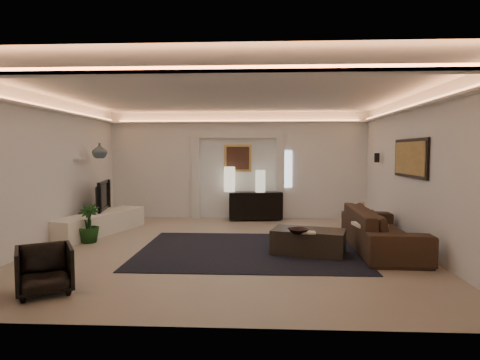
{
  "coord_description": "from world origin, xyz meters",
  "views": [
    {
      "loc": [
        0.6,
        -7.55,
        1.82
      ],
      "look_at": [
        0.2,
        0.6,
        1.25
      ],
      "focal_mm": 30.23,
      "sensor_mm": 36.0,
      "label": 1
    }
  ],
  "objects_px": {
    "console": "(256,205)",
    "coffee_table": "(308,243)",
    "armchair": "(44,270)",
    "sofa": "(381,230)"
  },
  "relations": [
    {
      "from": "console",
      "to": "coffee_table",
      "type": "relative_size",
      "value": 1.12
    },
    {
      "from": "console",
      "to": "coffee_table",
      "type": "xyz_separation_m",
      "value": [
        0.98,
        -3.52,
        -0.2
      ]
    },
    {
      "from": "console",
      "to": "coffee_table",
      "type": "height_order",
      "value": "console"
    },
    {
      "from": "armchair",
      "to": "coffee_table",
      "type": "bearing_deg",
      "value": 0.04
    },
    {
      "from": "sofa",
      "to": "armchair",
      "type": "relative_size",
      "value": 3.88
    },
    {
      "from": "sofa",
      "to": "armchair",
      "type": "bearing_deg",
      "value": 118.84
    },
    {
      "from": "console",
      "to": "armchair",
      "type": "bearing_deg",
      "value": -120.15
    },
    {
      "from": "console",
      "to": "sofa",
      "type": "distance_m",
      "value": 3.96
    },
    {
      "from": "console",
      "to": "armchair",
      "type": "height_order",
      "value": "console"
    },
    {
      "from": "console",
      "to": "coffee_table",
      "type": "bearing_deg",
      "value": -79.7
    }
  ]
}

